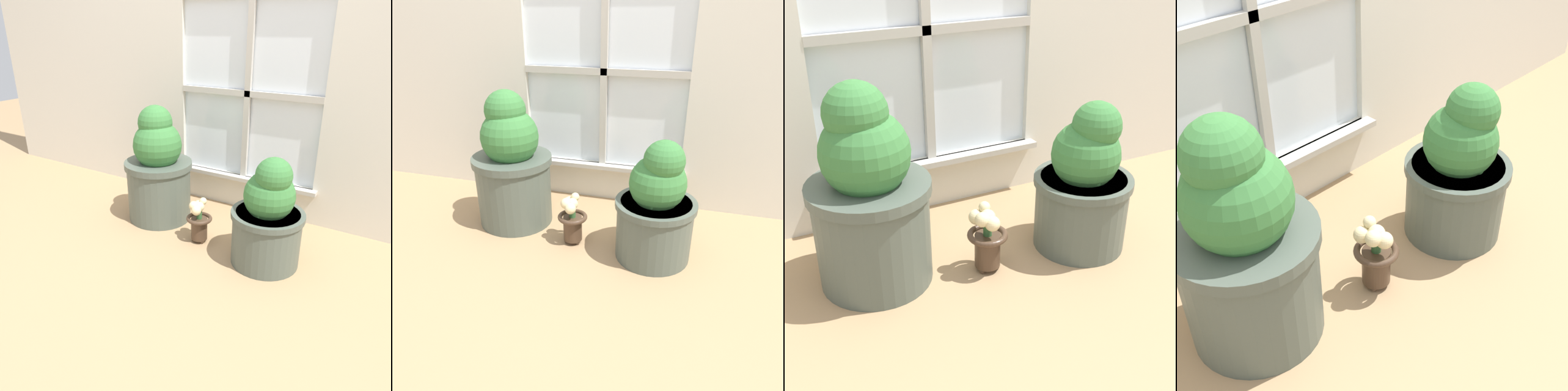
{
  "view_description": "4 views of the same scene",
  "coord_description": "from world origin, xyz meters",
  "views": [
    {
      "loc": [
        0.93,
        -1.45,
        1.1
      ],
      "look_at": [
        -0.06,
        0.17,
        0.26
      ],
      "focal_mm": 35.0,
      "sensor_mm": 36.0,
      "label": 1
    },
    {
      "loc": [
        0.5,
        -1.37,
        1.03
      ],
      "look_at": [
        0.05,
        0.18,
        0.25
      ],
      "focal_mm": 35.0,
      "sensor_mm": 36.0,
      "label": 2
    },
    {
      "loc": [
        -0.75,
        -1.27,
        1.13
      ],
      "look_at": [
        -0.03,
        0.17,
        0.29
      ],
      "focal_mm": 50.0,
      "sensor_mm": 36.0,
      "label": 3
    },
    {
      "loc": [
        -0.91,
        -0.72,
        1.27
      ],
      "look_at": [
        0.02,
        0.19,
        0.31
      ],
      "focal_mm": 50.0,
      "sensor_mm": 36.0,
      "label": 4
    }
  ],
  "objects": [
    {
      "name": "potted_plant_right",
      "position": [
        0.38,
        0.13,
        0.24
      ],
      "size": [
        0.36,
        0.36,
        0.56
      ],
      "color": "#4C564C",
      "rests_on": "ground_plane"
    },
    {
      "name": "ground_plane",
      "position": [
        0.0,
        0.0,
        0.0
      ],
      "size": [
        10.0,
        10.0,
        0.0
      ],
      "primitive_type": "plane",
      "color": "tan"
    },
    {
      "name": "potted_plant_left",
      "position": [
        -0.38,
        0.27,
        0.31
      ],
      "size": [
        0.4,
        0.4,
        0.7
      ],
      "color": "#4C564C",
      "rests_on": "ground_plane"
    },
    {
      "name": "flower_vase",
      "position": [
        -0.02,
        0.14,
        0.13
      ],
      "size": [
        0.14,
        0.14,
        0.25
      ],
      "color": "#473323",
      "rests_on": "ground_plane"
    }
  ]
}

